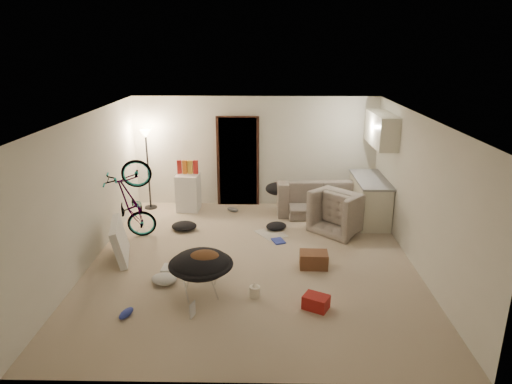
{
  "coord_description": "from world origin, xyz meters",
  "views": [
    {
      "loc": [
        0.21,
        -7.16,
        3.59
      ],
      "look_at": [
        0.06,
        0.6,
        1.06
      ],
      "focal_mm": 32.0,
      "sensor_mm": 36.0,
      "label": 1
    }
  ],
  "objects_px": {
    "tv_box": "(120,241)",
    "armchair": "(344,215)",
    "saucer_chair": "(201,270)",
    "juicer": "(255,291)",
    "floor_lamp": "(147,152)",
    "drink_case_a": "(314,260)",
    "drink_case_b": "(316,302)",
    "kitchen_counter": "(369,200)",
    "bicycle": "(133,218)",
    "sofa": "(321,200)",
    "mini_fridge": "(188,192)"
  },
  "relations": [
    {
      "from": "floor_lamp",
      "to": "drink_case_b",
      "type": "xyz_separation_m",
      "value": [
        3.35,
        -4.12,
        -1.21
      ]
    },
    {
      "from": "tv_box",
      "to": "juicer",
      "type": "relative_size",
      "value": 4.32
    },
    {
      "from": "juicer",
      "to": "mini_fridge",
      "type": "bearing_deg",
      "value": 113.02
    },
    {
      "from": "bicycle",
      "to": "floor_lamp",
      "type": "bearing_deg",
      "value": -6.08
    },
    {
      "from": "saucer_chair",
      "to": "juicer",
      "type": "height_order",
      "value": "saucer_chair"
    },
    {
      "from": "sofa",
      "to": "tv_box",
      "type": "xyz_separation_m",
      "value": [
        -3.76,
        -2.39,
        0.05
      ]
    },
    {
      "from": "kitchen_counter",
      "to": "tv_box",
      "type": "bearing_deg",
      "value": -157.73
    },
    {
      "from": "sofa",
      "to": "juicer",
      "type": "distance_m",
      "value": 3.88
    },
    {
      "from": "bicycle",
      "to": "saucer_chair",
      "type": "height_order",
      "value": "bicycle"
    },
    {
      "from": "tv_box",
      "to": "drink_case_b",
      "type": "height_order",
      "value": "tv_box"
    },
    {
      "from": "sofa",
      "to": "armchair",
      "type": "bearing_deg",
      "value": 106.58
    },
    {
      "from": "bicycle",
      "to": "juicer",
      "type": "height_order",
      "value": "bicycle"
    },
    {
      "from": "bicycle",
      "to": "armchair",
      "type": "bearing_deg",
      "value": -91.56
    },
    {
      "from": "armchair",
      "to": "tv_box",
      "type": "xyz_separation_m",
      "value": [
        -4.13,
        -1.41,
        0.02
      ]
    },
    {
      "from": "kitchen_counter",
      "to": "mini_fridge",
      "type": "bearing_deg",
      "value": 172.04
    },
    {
      "from": "kitchen_counter",
      "to": "tv_box",
      "type": "distance_m",
      "value": 5.11
    },
    {
      "from": "kitchen_counter",
      "to": "bicycle",
      "type": "relative_size",
      "value": 0.92
    },
    {
      "from": "kitchen_counter",
      "to": "saucer_chair",
      "type": "relative_size",
      "value": 1.56
    },
    {
      "from": "drink_case_a",
      "to": "drink_case_b",
      "type": "height_order",
      "value": "drink_case_a"
    },
    {
      "from": "kitchen_counter",
      "to": "saucer_chair",
      "type": "xyz_separation_m",
      "value": [
        -3.15,
        -3.11,
        -0.04
      ]
    },
    {
      "from": "floor_lamp",
      "to": "saucer_chair",
      "type": "bearing_deg",
      "value": -65.95
    },
    {
      "from": "floor_lamp",
      "to": "mini_fridge",
      "type": "height_order",
      "value": "floor_lamp"
    },
    {
      "from": "tv_box",
      "to": "juicer",
      "type": "height_order",
      "value": "tv_box"
    },
    {
      "from": "drink_case_a",
      "to": "drink_case_b",
      "type": "xyz_separation_m",
      "value": [
        -0.09,
        -1.27,
        -0.03
      ]
    },
    {
      "from": "mini_fridge",
      "to": "tv_box",
      "type": "relative_size",
      "value": 0.82
    },
    {
      "from": "floor_lamp",
      "to": "saucer_chair",
      "type": "distance_m",
      "value": 4.21
    },
    {
      "from": "sofa",
      "to": "drink_case_b",
      "type": "distance_m",
      "value": 3.96
    },
    {
      "from": "floor_lamp",
      "to": "saucer_chair",
      "type": "relative_size",
      "value": 1.89
    },
    {
      "from": "tv_box",
      "to": "armchair",
      "type": "bearing_deg",
      "value": 4.86
    },
    {
      "from": "kitchen_counter",
      "to": "sofa",
      "type": "xyz_separation_m",
      "value": [
        -0.97,
        0.45,
        -0.15
      ]
    },
    {
      "from": "saucer_chair",
      "to": "tv_box",
      "type": "distance_m",
      "value": 1.97
    },
    {
      "from": "kitchen_counter",
      "to": "saucer_chair",
      "type": "height_order",
      "value": "kitchen_counter"
    },
    {
      "from": "kitchen_counter",
      "to": "juicer",
      "type": "xyz_separation_m",
      "value": [
        -2.35,
        -3.17,
        -0.34
      ]
    },
    {
      "from": "bicycle",
      "to": "mini_fridge",
      "type": "height_order",
      "value": "bicycle"
    },
    {
      "from": "armchair",
      "to": "saucer_chair",
      "type": "height_order",
      "value": "saucer_chair"
    },
    {
      "from": "drink_case_b",
      "to": "saucer_chair",
      "type": "bearing_deg",
      "value": -164.58
    },
    {
      "from": "drink_case_b",
      "to": "armchair",
      "type": "bearing_deg",
      "value": 101.21
    },
    {
      "from": "mini_fridge",
      "to": "juicer",
      "type": "height_order",
      "value": "mini_fridge"
    },
    {
      "from": "bicycle",
      "to": "saucer_chair",
      "type": "xyz_separation_m",
      "value": [
        1.58,
        -2.02,
        -0.02
      ]
    },
    {
      "from": "floor_lamp",
      "to": "drink_case_a",
      "type": "distance_m",
      "value": 4.62
    },
    {
      "from": "saucer_chair",
      "to": "juicer",
      "type": "bearing_deg",
      "value": -4.21
    },
    {
      "from": "sofa",
      "to": "saucer_chair",
      "type": "xyz_separation_m",
      "value": [
        -2.18,
        -3.56,
        0.12
      ]
    },
    {
      "from": "armchair",
      "to": "tv_box",
      "type": "distance_m",
      "value": 4.36
    },
    {
      "from": "kitchen_counter",
      "to": "juicer",
      "type": "bearing_deg",
      "value": -126.64
    },
    {
      "from": "floor_lamp",
      "to": "armchair",
      "type": "distance_m",
      "value": 4.5
    },
    {
      "from": "armchair",
      "to": "juicer",
      "type": "distance_m",
      "value": 3.17
    },
    {
      "from": "drink_case_a",
      "to": "floor_lamp",
      "type": "bearing_deg",
      "value": 142.19
    },
    {
      "from": "tv_box",
      "to": "juicer",
      "type": "xyz_separation_m",
      "value": [
        2.38,
        -1.23,
        -0.24
      ]
    },
    {
      "from": "drink_case_b",
      "to": "tv_box",
      "type": "bearing_deg",
      "value": -177.55
    },
    {
      "from": "mini_fridge",
      "to": "tv_box",
      "type": "distance_m",
      "value": 2.61
    }
  ]
}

